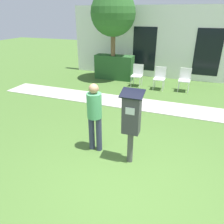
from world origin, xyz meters
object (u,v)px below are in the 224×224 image
at_px(parking_meter, 131,118).
at_px(person_standing, 95,113).
at_px(outdoor_chair_middle, 160,76).
at_px(outdoor_chair_right, 185,78).
at_px(outdoor_chair_left, 137,73).

distance_m(parking_meter, person_standing, 0.88).
bearing_deg(person_standing, outdoor_chair_middle, 88.55).
bearing_deg(parking_meter, outdoor_chair_right, 81.94).
height_order(outdoor_chair_middle, outdoor_chair_right, same).
bearing_deg(outdoor_chair_middle, parking_meter, -104.58).
height_order(parking_meter, outdoor_chair_left, parking_meter).
relative_size(outdoor_chair_left, outdoor_chair_middle, 1.00).
bearing_deg(outdoor_chair_middle, outdoor_chair_left, 155.60).
distance_m(parking_meter, outdoor_chair_left, 5.38).
distance_m(outdoor_chair_left, outdoor_chair_right, 1.94).
height_order(outdoor_chair_left, outdoor_chair_middle, same).
bearing_deg(outdoor_chair_left, outdoor_chair_right, -5.90).
xyz_separation_m(person_standing, outdoor_chair_left, (-0.34, 5.06, -0.40)).
height_order(outdoor_chair_left, outdoor_chair_right, same).
height_order(parking_meter, outdoor_chair_middle, parking_meter).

